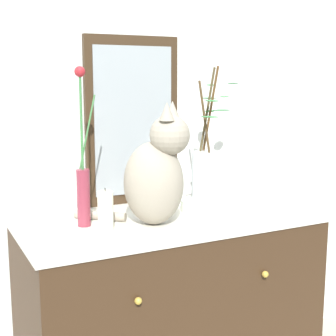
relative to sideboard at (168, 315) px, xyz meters
name	(u,v)px	position (x,y,z in m)	size (l,w,h in m)	color
wall_back	(131,80)	(0.00, 0.35, 0.90)	(4.40, 0.08, 2.60)	silver
sideboard	(168,315)	(0.00, 0.00, 0.00)	(1.11, 0.56, 0.80)	#372415
mirror_leaning	(133,121)	(-0.03, 0.25, 0.74)	(0.40, 0.03, 0.67)	#342416
cat_sitting	(156,174)	(-0.09, -0.08, 0.58)	(0.38, 0.35, 0.43)	gray
vase_slim_green	(83,182)	(-0.32, 0.01, 0.56)	(0.07, 0.05, 0.55)	maroon
bowl_porcelain	(204,205)	(0.15, -0.01, 0.42)	(0.18, 0.18, 0.05)	white
vase_glass_clear	(205,169)	(0.15, -0.01, 0.57)	(0.22, 0.20, 0.50)	silver
candle_pillar	(106,211)	(-0.27, -0.07, 0.47)	(0.05, 0.05, 0.15)	silver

